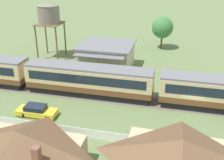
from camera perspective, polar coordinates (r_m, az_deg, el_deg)
ground_plane at (r=36.19m, az=16.12°, el=-6.01°), size 600.00×600.00×0.00m
passenger_train at (r=36.08m, az=9.47°, el=-1.28°), size 71.88×3.18×4.14m
railway_track at (r=37.26m, az=6.37°, el=-4.17°), size 117.01×3.60×0.04m
station_building at (r=46.62m, az=-1.15°, el=4.86°), size 8.81×9.12×4.23m
water_tower at (r=51.73m, az=-12.74°, el=12.91°), size 4.36×4.36×9.99m
cottage_brown_roof_2 at (r=25.12m, az=-18.49°, el=-14.23°), size 10.19×8.19×4.95m
picket_fence_front at (r=33.47m, az=-19.54°, el=-8.13°), size 48.87×0.06×1.05m
parked_car_yellow at (r=34.72m, az=-15.08°, el=-6.05°), size 4.82×1.91×1.34m
yard_tree_2 at (r=57.18m, az=10.22°, el=10.42°), size 4.18×4.18×6.39m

